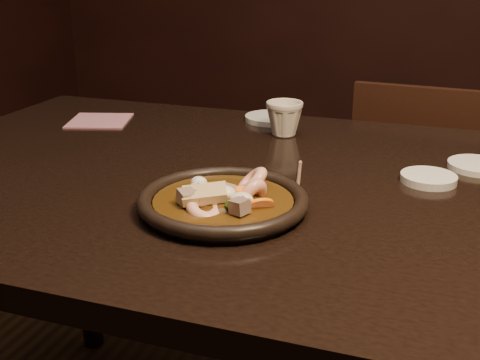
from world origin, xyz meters
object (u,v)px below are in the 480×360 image
(chair, at_px, (419,209))
(tea_cup, at_px, (284,117))
(table, at_px, (301,223))
(plate, at_px, (223,202))

(chair, relative_size, tea_cup, 10.14)
(tea_cup, bearing_deg, table, -68.15)
(tea_cup, bearing_deg, plate, -87.25)
(table, height_order, plate, plate)
(plate, bearing_deg, table, 60.62)
(table, height_order, chair, chair)
(table, bearing_deg, tea_cup, 111.85)
(plate, distance_m, tea_cup, 0.43)
(plate, bearing_deg, tea_cup, 92.75)
(plate, xyz_separation_m, tea_cup, (-0.02, 0.43, 0.03))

